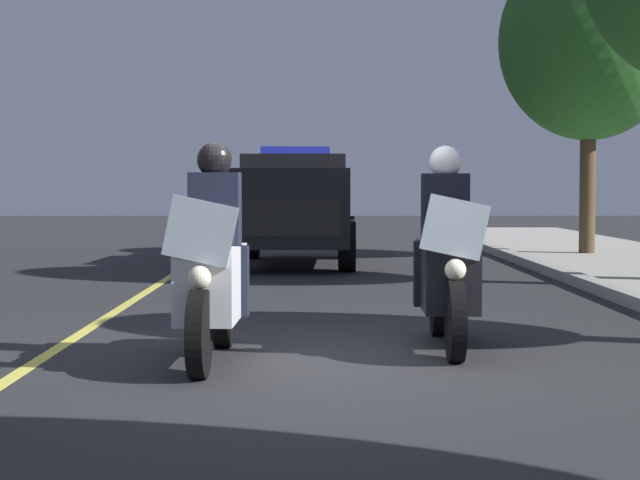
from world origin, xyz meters
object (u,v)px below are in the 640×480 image
object	(u,v)px
police_motorcycle_lead_left	(212,272)
police_suv	(295,203)
police_motorcycle_lead_right	(447,266)
tree_behind_suv	(589,41)

from	to	relation	value
police_motorcycle_lead_left	police_suv	size ratio (longest dim) A/B	0.43
police_motorcycle_lead_left	police_suv	distance (m)	10.31
police_motorcycle_lead_left	police_suv	world-z (taller)	police_suv
police_motorcycle_lead_right	police_suv	xyz separation A→B (m)	(-9.60, -1.45, 0.37)
police_motorcycle_lead_right	police_suv	bearing A→B (deg)	-171.41
police_suv	tree_behind_suv	world-z (taller)	tree_behind_suv
police_motorcycle_lead_left	tree_behind_suv	bearing A→B (deg)	153.41
tree_behind_suv	police_suv	bearing A→B (deg)	-73.64
police_motorcycle_lead_left	police_motorcycle_lead_right	bearing A→B (deg)	110.02
police_suv	tree_behind_suv	bearing A→B (deg)	106.36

